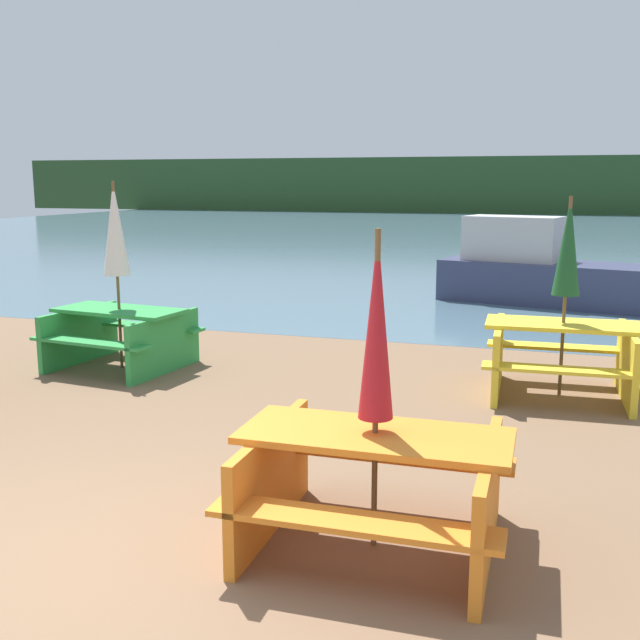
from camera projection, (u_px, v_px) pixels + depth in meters
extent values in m
plane|color=brown|center=(22.00, 578.00, 4.35)|extent=(60.00, 60.00, 0.00)
cube|color=slate|center=(491.00, 231.00, 34.38)|extent=(60.00, 50.00, 0.00)
cube|color=#284723|center=(517.00, 185.00, 52.76)|extent=(80.00, 1.60, 4.00)
cube|color=orange|center=(375.00, 436.00, 4.62)|extent=(1.68, 0.72, 0.04)
cube|color=orange|center=(352.00, 522.00, 4.17)|extent=(1.67, 0.30, 0.04)
cube|color=orange|center=(392.00, 454.00, 5.20)|extent=(1.67, 0.30, 0.04)
cube|color=orange|center=(271.00, 480.00, 4.89)|extent=(0.08, 1.38, 0.70)
cube|color=orange|center=(487.00, 506.00, 4.49)|extent=(0.08, 1.38, 0.70)
cube|color=green|center=(119.00, 310.00, 9.14)|extent=(1.65, 0.88, 0.04)
cube|color=green|center=(90.00, 342.00, 8.70)|extent=(1.60, 0.46, 0.04)
cube|color=green|center=(148.00, 326.00, 9.69)|extent=(1.60, 0.46, 0.04)
cube|color=green|center=(80.00, 336.00, 9.47)|extent=(0.23, 1.38, 0.70)
cube|color=green|center=(164.00, 345.00, 8.95)|extent=(0.23, 1.38, 0.70)
cube|color=yellow|center=(563.00, 325.00, 7.93)|extent=(1.63, 0.76, 0.04)
cube|color=yellow|center=(564.00, 370.00, 7.48)|extent=(1.61, 0.34, 0.04)
cube|color=yellow|center=(559.00, 347.00, 8.52)|extent=(1.61, 0.34, 0.04)
cube|color=yellow|center=(498.00, 358.00, 8.18)|extent=(0.12, 1.38, 0.75)
cube|color=yellow|center=(627.00, 365.00, 7.83)|extent=(0.12, 1.38, 0.75)
cylinder|color=brown|center=(376.00, 393.00, 4.57)|extent=(0.04, 0.04, 2.00)
cone|color=#A81923|center=(377.00, 325.00, 4.50)|extent=(0.22, 0.22, 1.16)
cylinder|color=brown|center=(117.00, 276.00, 9.07)|extent=(0.04, 0.04, 2.28)
cone|color=white|center=(115.00, 228.00, 8.96)|extent=(0.32, 0.32, 1.12)
cylinder|color=brown|center=(565.00, 298.00, 7.88)|extent=(0.04, 0.04, 2.13)
cone|color=#195128|center=(568.00, 246.00, 7.78)|extent=(0.29, 0.29, 1.03)
cube|color=#333856|center=(548.00, 283.00, 14.08)|extent=(4.18, 2.27, 0.78)
cube|color=#B2B2B2|center=(513.00, 238.00, 14.29)|extent=(1.92, 1.34, 0.84)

